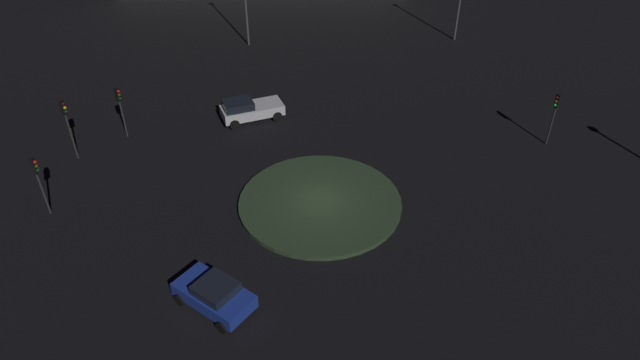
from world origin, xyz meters
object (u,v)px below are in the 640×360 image
(traffic_light_west, at_px, (38,175))
(traffic_light_west_far, at_px, (67,118))
(traffic_light_northeast, at_px, (555,109))
(traffic_light_west_near, at_px, (120,103))
(car_blue, at_px, (214,294))
(car_white, at_px, (249,109))

(traffic_light_west, relative_size, traffic_light_west_far, 0.88)
(traffic_light_west, distance_m, traffic_light_west_far, 5.68)
(traffic_light_northeast, distance_m, traffic_light_west_near, 28.75)
(car_blue, distance_m, traffic_light_northeast, 24.88)
(traffic_light_northeast, bearing_deg, traffic_light_west, -9.64)
(traffic_light_west, distance_m, traffic_light_west_near, 8.61)
(traffic_light_west_near, bearing_deg, traffic_light_west_far, -103.15)
(traffic_light_west_near, xyz_separation_m, traffic_light_west_far, (-2.10, -3.01, 0.35))
(car_white, bearing_deg, traffic_light_northeast, -30.84)
(car_blue, xyz_separation_m, car_white, (-2.53, 17.43, 0.09))
(traffic_light_west_near, bearing_deg, traffic_light_northeast, 27.47)
(car_blue, bearing_deg, traffic_light_northeast, -108.77)
(car_blue, xyz_separation_m, traffic_light_west, (-11.33, 5.40, 1.90))
(car_blue, bearing_deg, car_white, -53.26)
(car_white, distance_m, traffic_light_west_far, 12.08)
(car_white, bearing_deg, traffic_light_west_near, 174.68)
(traffic_light_west, height_order, traffic_light_west_far, traffic_light_west_far)
(traffic_light_west_far, bearing_deg, car_blue, -31.97)
(car_white, relative_size, traffic_light_west, 1.28)
(car_blue, bearing_deg, traffic_light_west_near, -24.83)
(car_white, height_order, traffic_light_west_near, traffic_light_west_near)
(traffic_light_west, bearing_deg, car_white, 43.09)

